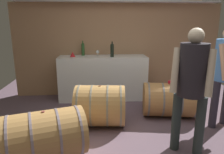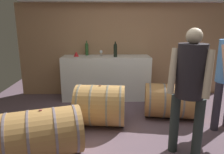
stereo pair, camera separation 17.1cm
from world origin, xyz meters
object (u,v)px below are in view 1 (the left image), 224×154
object	(u,v)px
wine_barrel_near	(170,100)
wine_barrel_far	(45,135)
work_cabinet	(103,78)
wine_bottle_green	(83,49)
tasting_cup	(170,82)
wine_bottle_dark	(112,50)
winemaker_pouring	(192,80)
wine_glass	(98,52)
red_funnel	(73,54)
wine_barrel_flank	(100,106)

from	to	relation	value
wine_barrel_near	wine_barrel_far	distance (m)	2.23
work_cabinet	wine_bottle_green	bearing A→B (deg)	158.39
tasting_cup	wine_bottle_dark	bearing A→B (deg)	134.96
winemaker_pouring	wine_bottle_green	bearing A→B (deg)	-29.92
wine_glass	wine_barrel_far	world-z (taller)	wine_glass
red_funnel	wine_bottle_dark	bearing A→B (deg)	-6.68
red_funnel	wine_bottle_green	bearing A→B (deg)	39.41
wine_barrel_far	winemaker_pouring	xyz separation A→B (m)	(1.78, 0.00, 0.66)
wine_glass	wine_barrel_far	xyz separation A→B (m)	(-0.68, -2.20, -0.72)
tasting_cup	red_funnel	bearing A→B (deg)	149.65
wine_bottle_dark	wine_barrel_far	size ratio (longest dim) A/B	0.30
wine_barrel_near	tasting_cup	bearing A→B (deg)	-170.83
wine_bottle_green	winemaker_pouring	bearing A→B (deg)	-58.48
work_cabinet	tasting_cup	size ratio (longest dim) A/B	28.61
red_funnel	tasting_cup	world-z (taller)	red_funnel
red_funnel	winemaker_pouring	xyz separation A→B (m)	(1.63, -2.14, -0.03)
wine_bottle_dark	wine_barrel_far	world-z (taller)	wine_bottle_dark
work_cabinet	wine_glass	size ratio (longest dim) A/B	14.93
wine_bottle_green	red_funnel	bearing A→B (deg)	-140.59
red_funnel	tasting_cup	distance (m)	2.08
wine_barrel_far	winemaker_pouring	world-z (taller)	winemaker_pouring
wine_bottle_dark	red_funnel	size ratio (longest dim) A/B	2.92
wine_bottle_dark	wine_barrel_near	distance (m)	1.56
wine_bottle_dark	wine_barrel_flank	distance (m)	1.44
wine_bottle_dark	wine_barrel_flank	xyz separation A→B (m)	(-0.29, -1.19, -0.76)
wine_bottle_green	wine_glass	bearing A→B (deg)	-19.55
winemaker_pouring	wine_barrel_near	bearing A→B (deg)	-70.12
wine_barrel_near	wine_bottle_dark	bearing A→B (deg)	144.93
wine_barrel_far	tasting_cup	bearing A→B (deg)	12.28
wine_bottle_dark	red_funnel	bearing A→B (deg)	173.32
wine_bottle_green	wine_bottle_dark	world-z (taller)	wine_bottle_dark
work_cabinet	tasting_cup	bearing A→B (deg)	-42.62
work_cabinet	winemaker_pouring	bearing A→B (deg)	-65.16
wine_bottle_green	wine_glass	distance (m)	0.34
winemaker_pouring	red_funnel	bearing A→B (deg)	-24.11
wine_glass	red_funnel	size ratio (longest dim) A/B	1.15
wine_barrel_near	wine_barrel_far	xyz separation A→B (m)	(-1.94, -1.10, 0.00)
wine_barrel_near	tasting_cup	size ratio (longest dim) A/B	15.49
work_cabinet	wine_barrel_flank	world-z (taller)	work_cabinet
red_funnel	wine_barrel_near	world-z (taller)	red_funnel
wine_glass	wine_barrel_flank	size ratio (longest dim) A/B	0.15
wine_barrel_flank	tasting_cup	distance (m)	1.29
wine_bottle_green	tasting_cup	bearing A→B (deg)	-37.85
wine_bottle_dark	winemaker_pouring	distance (m)	2.19
wine_barrel_near	red_funnel	bearing A→B (deg)	159.19
wine_barrel_flank	winemaker_pouring	size ratio (longest dim) A/B	0.53
wine_bottle_green	work_cabinet	bearing A→B (deg)	-21.61
tasting_cup	winemaker_pouring	distance (m)	1.16
wine_glass	tasting_cup	distance (m)	1.70
wine_bottle_dark	tasting_cup	size ratio (longest dim) A/B	4.88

